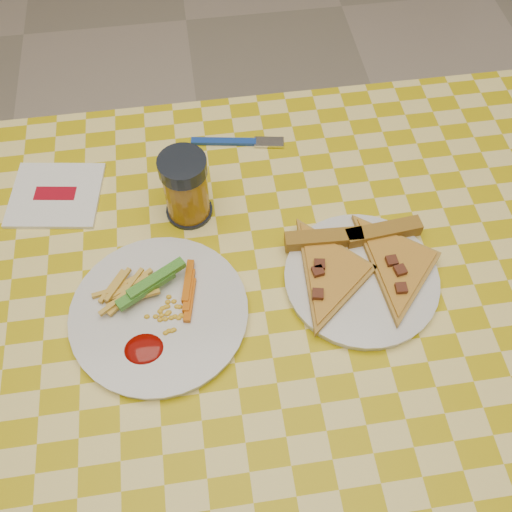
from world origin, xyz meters
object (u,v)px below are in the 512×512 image
object	(u,v)px
table	(231,338)
plate_left	(159,314)
plate_right	(361,280)
drink_glass	(186,188)

from	to	relation	value
table	plate_left	bearing A→B (deg)	171.41
table	plate_right	distance (m)	0.21
plate_left	drink_glass	distance (m)	0.19
plate_left	plate_right	bearing A→B (deg)	2.73
plate_left	plate_right	distance (m)	0.29
plate_right	drink_glass	xyz separation A→B (m)	(-0.24, 0.16, 0.05)
table	plate_right	bearing A→B (deg)	8.22
plate_left	plate_right	world-z (taller)	same
table	drink_glass	distance (m)	0.24
table	plate_right	xyz separation A→B (m)	(0.20, 0.03, 0.08)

